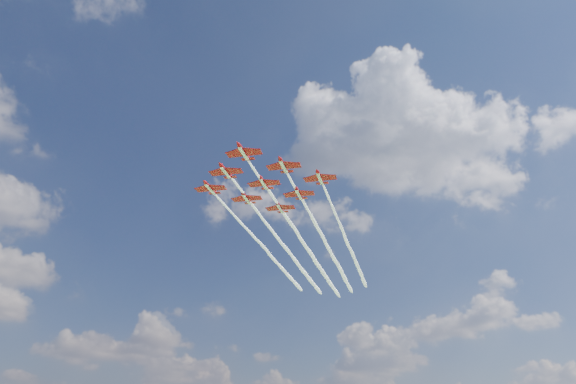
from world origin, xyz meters
The scene contains 9 objects.
jet_lead centered at (34.42, 34.04, 89.12)m, with size 107.73×86.97×2.55m.
jet_row2_port centered at (46.68, 33.86, 89.12)m, with size 107.73×86.97×2.55m.
jet_row2_starb centered at (36.90, 46.05, 89.12)m, with size 107.73×86.97×2.55m.
jet_row3_port centered at (58.95, 33.69, 89.12)m, with size 107.73×86.97×2.55m.
jet_row3_centre centered at (49.16, 45.87, 89.12)m, with size 107.73×86.97×2.55m.
jet_row3_starb centered at (39.38, 58.06, 89.12)m, with size 107.73×86.97×2.55m.
jet_row4_port centered at (61.43, 45.70, 89.12)m, with size 107.73×86.97×2.55m.
jet_row4_starb centered at (51.64, 57.89, 89.12)m, with size 107.73×86.97×2.55m.
jet_tail centered at (63.91, 57.71, 89.12)m, with size 107.73×86.97×2.55m.
Camera 1 is at (-83.54, -109.38, 26.34)m, focal length 35.00 mm.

